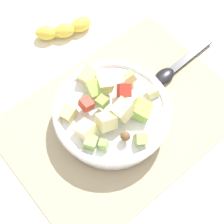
% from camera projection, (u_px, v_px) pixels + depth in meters
% --- Properties ---
extents(ground_plane, '(2.40, 2.40, 0.00)m').
position_uv_depth(ground_plane, '(121.00, 118.00, 0.77)').
color(ground_plane, silver).
extents(placemat, '(0.51, 0.36, 0.01)m').
position_uv_depth(placemat, '(121.00, 118.00, 0.76)').
color(placemat, tan).
rests_on(placemat, ground_plane).
extents(salad_bowl, '(0.25, 0.25, 0.11)m').
position_uv_depth(salad_bowl, '(112.00, 113.00, 0.73)').
color(salad_bowl, white).
rests_on(salad_bowl, placemat).
extents(serving_spoon, '(0.19, 0.04, 0.01)m').
position_uv_depth(serving_spoon, '(175.00, 68.00, 0.81)').
color(serving_spoon, black).
rests_on(serving_spoon, placemat).
extents(banana_whole, '(0.15, 0.09, 0.04)m').
position_uv_depth(banana_whole, '(64.00, 29.00, 0.86)').
color(banana_whole, yellow).
rests_on(banana_whole, ground_plane).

